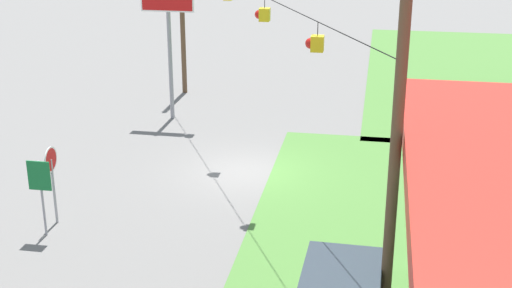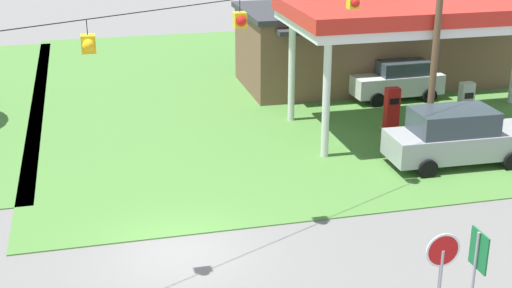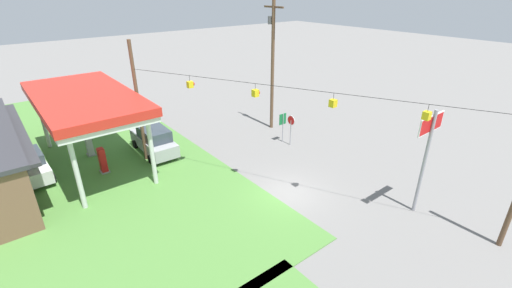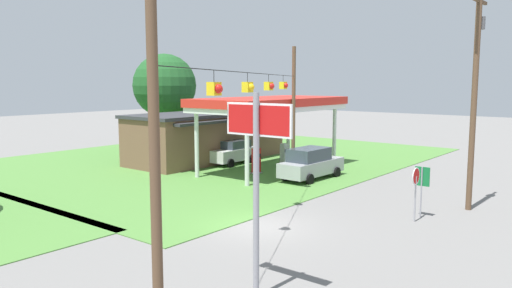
% 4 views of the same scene
% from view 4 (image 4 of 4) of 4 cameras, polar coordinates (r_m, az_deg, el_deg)
% --- Properties ---
extents(ground_plane, '(160.00, 160.00, 0.00)m').
position_cam_4_polar(ground_plane, '(22.22, 0.34, -9.42)').
color(ground_plane, slate).
extents(grass_verge_station_corner, '(36.00, 28.00, 0.04)m').
position_cam_4_polar(grass_verge_station_corner, '(41.71, -4.24, -1.58)').
color(grass_verge_station_corner, '#4C7F38').
rests_on(grass_verge_station_corner, ground).
extents(gas_station_canopy, '(11.85, 5.72, 5.21)m').
position_cam_4_polar(gas_station_canopy, '(35.27, 1.71, 4.50)').
color(gas_station_canopy, silver).
rests_on(gas_station_canopy, ground).
extents(gas_station_store, '(13.71, 6.05, 3.88)m').
position_cam_4_polar(gas_station_store, '(40.52, -5.49, 0.92)').
color(gas_station_store, brown).
rests_on(gas_station_store, ground).
extents(fuel_pump_near, '(0.71, 0.56, 1.79)m').
position_cam_4_polar(fuel_pump_near, '(34.37, 0.03, -2.03)').
color(fuel_pump_near, gray).
rests_on(fuel_pump_near, ground).
extents(fuel_pump_far, '(0.71, 0.56, 1.79)m').
position_cam_4_polar(fuel_pump_far, '(36.96, 3.23, -1.39)').
color(fuel_pump_far, gray).
rests_on(fuel_pump_far, ground).
extents(car_at_pumps_front, '(5.19, 2.20, 2.08)m').
position_cam_4_polar(car_at_pumps_front, '(32.62, 6.28, -2.23)').
color(car_at_pumps_front, '#9E9EA3').
rests_on(car_at_pumps_front, ground).
extents(car_at_pumps_rear, '(4.23, 2.23, 1.86)m').
position_cam_4_polar(car_at_pumps_rear, '(38.41, -2.73, -0.90)').
color(car_at_pumps_rear, white).
rests_on(car_at_pumps_rear, ground).
extents(stop_sign_roadside, '(0.80, 0.08, 2.50)m').
position_cam_4_polar(stop_sign_roadside, '(23.68, 17.80, -4.21)').
color(stop_sign_roadside, '#99999E').
rests_on(stop_sign_roadside, ground).
extents(stop_sign_overhead, '(0.22, 2.33, 6.03)m').
position_cam_4_polar(stop_sign_overhead, '(14.26, 0.16, -1.07)').
color(stop_sign_overhead, gray).
rests_on(stop_sign_overhead, ground).
extents(route_sign, '(0.10, 0.70, 2.40)m').
position_cam_4_polar(route_sign, '(24.53, 18.43, -4.09)').
color(route_sign, gray).
rests_on(route_sign, ground).
extents(utility_pole_main, '(2.20, 0.44, 10.92)m').
position_cam_4_polar(utility_pole_main, '(26.48, 23.75, 5.99)').
color(utility_pole_main, brown).
rests_on(utility_pole_main, ground).
extents(signal_span_gantry, '(19.95, 10.24, 8.56)m').
position_cam_4_polar(signal_span_gantry, '(21.35, 0.38, 2.69)').
color(signal_span_gantry, brown).
rests_on(signal_span_gantry, ground).
extents(tree_behind_station, '(5.68, 5.68, 8.82)m').
position_cam_4_polar(tree_behind_station, '(45.84, -10.42, 6.57)').
color(tree_behind_station, '#4C3828').
rests_on(tree_behind_station, ground).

